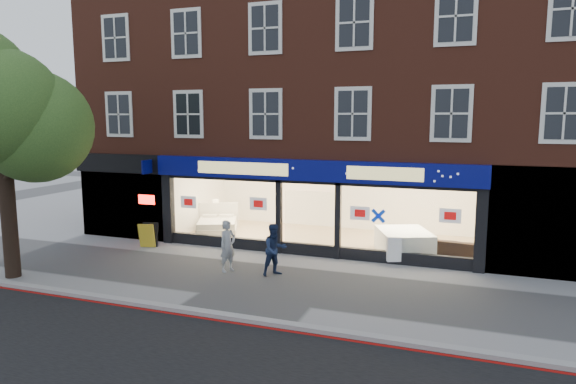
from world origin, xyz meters
The scene contains 12 objects.
ground centered at (0.00, 0.00, 0.00)m, with size 120.00×120.00×0.00m, color gray.
kerb_line centered at (0.00, -3.10, 0.01)m, with size 60.00×0.10×0.01m, color #8C0A07.
kerb_stone centered at (0.00, -2.90, 0.06)m, with size 60.00×0.25×0.12m, color gray.
showroom_floor centered at (0.00, 5.25, 0.05)m, with size 11.00×4.50×0.10m, color tan.
building centered at (-0.02, 6.93, 6.67)m, with size 19.00×8.26×10.30m.
display_bed centered at (-4.35, 4.74, 0.40)m, with size 2.20×2.38×1.08m.
bedside_table centered at (-5.10, 6.02, 0.38)m, with size 0.45×0.45×0.55m, color brown.
mattress_stack centered at (3.10, 4.06, 0.50)m, with size 2.26×2.48×0.80m.
sofa centered at (4.60, 4.14, 0.40)m, with size 2.09×0.82×0.61m, color black.
a_board centered at (-5.79, 2.13, 0.45)m, with size 0.59×0.38×0.90m, color gold.
pedestrian_grey centered at (-1.75, 0.50, 0.79)m, with size 0.58×0.38×1.59m, color #9B9EA2.
pedestrian_blue centered at (-0.25, 0.61, 0.78)m, with size 0.76×0.59×1.57m, color #192646.
Camera 1 is at (5.25, -13.21, 4.69)m, focal length 32.00 mm.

